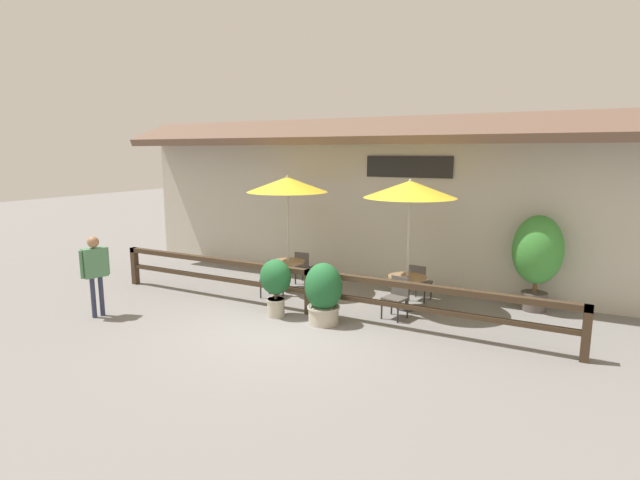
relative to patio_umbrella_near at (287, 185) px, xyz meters
The scene contains 15 objects.
ground_plane 3.81m from the patio_umbrella_near, 60.75° to the right, with size 60.00×60.00×0.00m, color slate.
building_facade 2.19m from the patio_umbrella_near, 50.58° to the left, with size 14.28×1.49×4.23m.
patio_railing 2.71m from the patio_umbrella_near, 45.48° to the right, with size 10.40×0.14×0.95m.
patio_umbrella_near is the anchor object (origin of this frame).
dining_table_near 2.01m from the patio_umbrella_near, ahead, with size 0.82×0.82×0.73m.
chair_near_streetside 2.21m from the patio_umbrella_near, 90.49° to the right, with size 0.43×0.43×0.85m.
chair_near_wallside 2.21m from the patio_umbrella_near, 83.85° to the left, with size 0.43×0.43×0.85m.
patio_umbrella_middle 3.06m from the patio_umbrella_near, ahead, with size 1.94×1.94×2.80m.
dining_table_middle 3.66m from the patio_umbrella_near, ahead, with size 0.82×0.82×0.73m.
chair_middle_streetside 3.80m from the patio_umbrella_near, 13.90° to the right, with size 0.50×0.50×0.85m.
chair_middle_wallside 3.82m from the patio_umbrella_near, 10.85° to the left, with size 0.47×0.47×0.85m.
potted_plant_entrance_palm 3.25m from the patio_umbrella_near, 42.72° to the right, with size 0.76×0.68×1.23m.
potted_plant_small_flowering 2.74m from the patio_umbrella_near, 65.50° to the right, with size 0.66×0.59×1.20m.
potted_plant_tall_tropical 5.77m from the patio_umbrella_near, 11.42° to the left, with size 1.03×0.93×2.06m.
pedestrian 4.57m from the patio_umbrella_near, 123.55° to the right, with size 0.32×0.57×1.68m.
Camera 1 is at (4.95, -7.70, 3.36)m, focal length 28.00 mm.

